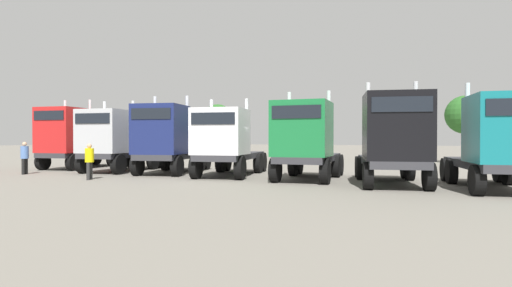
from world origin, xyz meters
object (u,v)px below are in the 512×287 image
Objects in this scene: semi_truck_silver at (113,140)px; visitor_in_hivis at (89,159)px; semi_truck_red at (71,138)px; semi_truck_teal at (501,142)px; visitor_with_camera at (25,156)px; semi_truck_white at (225,142)px; semi_truck_green at (305,140)px; semi_truck_navy at (166,139)px; semi_truck_black at (394,139)px.

semi_truck_silver is 3.77× the size of visitor_in_hivis.
semi_truck_teal is (23.41, -1.03, -0.14)m from semi_truck_red.
visitor_with_camera is at bearing -57.88° from semi_truck_silver.
visitor_with_camera is (-10.53, -3.46, -0.76)m from semi_truck_white.
semi_truck_white is 1.01× the size of semi_truck_teal.
semi_truck_silver is at bearing 70.85° from semi_truck_red.
semi_truck_green reaches higher than semi_truck_silver.
semi_truck_navy is (7.81, -0.38, -0.03)m from semi_truck_red.
semi_truck_navy is 4.25m from visitor_in_hivis.
semi_truck_green reaches higher than visitor_in_hivis.
semi_truck_teal is at bearing -14.08° from visitor_in_hivis.
semi_truck_silver is 3.66× the size of visitor_with_camera.
visitor_in_hivis is (-1.38, -3.91, -0.95)m from semi_truck_navy.
semi_truck_silver is at bearing -100.69° from semi_truck_navy.
semi_truck_red is at bearing -107.75° from semi_truck_navy.
semi_truck_silver is 0.98× the size of semi_truck_black.
semi_truck_red is 23.43m from semi_truck_teal.
semi_truck_black is at bearing 76.66° from semi_truck_red.
semi_truck_green is at bearing 80.41° from semi_truck_silver.
visitor_with_camera reaches higher than visitor_in_hivis.
semi_truck_green is 3.48× the size of visitor_in_hivis.
semi_truck_red is 0.99× the size of semi_truck_white.
semi_truck_white is (7.22, 0.36, -0.05)m from semi_truck_silver.
semi_truck_silver is at bearing 19.69° from visitor_with_camera.
semi_truck_silver is at bearing -106.92° from semi_truck_black.
semi_truck_green reaches higher than visitor_with_camera.
semi_truck_red reaches higher than semi_truck_green.
semi_truck_red reaches higher than semi_truck_white.
semi_truck_green is 3.38× the size of visitor_with_camera.
visitor_with_camera is at bearing -78.81° from semi_truck_navy.
visitor_in_hivis is (-16.97, -3.26, -0.84)m from semi_truck_teal.
semi_truck_teal is 22.62m from visitor_with_camera.
semi_truck_silver is 4.32m from visitor_in_hivis.
semi_truck_red is 4.32m from semi_truck_silver.
semi_truck_navy is at bearing -104.68° from semi_truck_teal.
visitor_in_hivis is (-13.26, -3.33, -0.93)m from semi_truck_black.
semi_truck_navy is at bearing 83.24° from semi_truck_silver.
semi_truck_teal is 3.85× the size of visitor_in_hivis.
semi_truck_red is 1.03× the size of semi_truck_navy.
semi_truck_black is 1.00× the size of semi_truck_teal.
semi_truck_teal is at bearing 78.06° from semi_truck_green.
visitor_in_hivis is at bearing 19.66° from semi_truck_silver.
semi_truck_black is at bearing -10.84° from visitor_in_hivis.
semi_truck_black is 13.70m from visitor_in_hivis.
semi_truck_white is at bearing 78.03° from semi_truck_red.
semi_truck_red is 15.74m from semi_truck_green.
visitor_in_hivis is at bearing -91.64° from semi_truck_black.
semi_truck_navy reaches higher than visitor_in_hivis.
semi_truck_black is 3.72m from semi_truck_teal.
semi_truck_navy is 1.08× the size of semi_truck_green.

